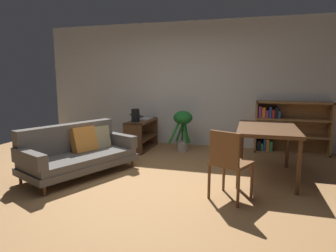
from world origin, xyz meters
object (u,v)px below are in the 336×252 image
(fabric_couch, at_px, (78,151))
(dining_table, at_px, (267,132))
(potted_floor_plant, at_px, (183,125))
(dining_chair_near, at_px, (228,160))
(bookshelf, at_px, (286,127))
(open_laptop, at_px, (142,118))
(desk_speaker, at_px, (135,115))
(media_console, at_px, (142,135))

(fabric_couch, distance_m, dining_table, 2.92)
(potted_floor_plant, height_order, dining_chair_near, dining_chair_near)
(potted_floor_plant, distance_m, dining_chair_near, 2.50)
(fabric_couch, xyz_separation_m, potted_floor_plant, (1.26, 1.84, 0.20))
(dining_table, bearing_deg, bookshelf, 75.37)
(open_laptop, relative_size, desk_speaker, 1.73)
(desk_speaker, bearing_deg, dining_table, -20.24)
(dining_chair_near, height_order, bookshelf, bookshelf)
(dining_chair_near, bearing_deg, bookshelf, 71.21)
(potted_floor_plant, bearing_deg, bookshelf, 13.11)
(media_console, distance_m, dining_chair_near, 2.93)
(bookshelf, bearing_deg, open_laptop, -173.32)
(fabric_couch, xyz_separation_m, dining_table, (2.83, 0.62, 0.34))
(fabric_couch, distance_m, open_laptop, 2.01)
(dining_table, bearing_deg, open_laptop, 151.71)
(media_console, height_order, open_laptop, open_laptop)
(open_laptop, distance_m, dining_table, 2.84)
(media_console, bearing_deg, dining_chair_near, -47.76)
(media_console, xyz_separation_m, dining_chair_near, (1.97, -2.17, 0.21))
(media_console, xyz_separation_m, desk_speaker, (-0.04, -0.23, 0.45))
(bookshelf, bearing_deg, fabric_couch, -144.77)
(fabric_couch, distance_m, dining_chair_near, 2.39)
(media_console, distance_m, desk_speaker, 0.51)
(potted_floor_plant, height_order, bookshelf, bookshelf)
(dining_table, distance_m, dining_chair_near, 1.15)
(potted_floor_plant, xyz_separation_m, dining_chair_near, (1.09, -2.24, -0.05))
(open_laptop, bearing_deg, dining_chair_near, -49.55)
(media_console, relative_size, desk_speaker, 3.98)
(fabric_couch, relative_size, desk_speaker, 7.40)
(desk_speaker, xyz_separation_m, potted_floor_plant, (0.91, 0.30, -0.20))
(fabric_couch, xyz_separation_m, desk_speaker, (0.34, 1.54, 0.39))
(media_console, height_order, dining_chair_near, dining_chair_near)
(open_laptop, relative_size, dining_table, 0.34)
(dining_chair_near, relative_size, bookshelf, 0.62)
(bookshelf, bearing_deg, potted_floor_plant, -166.89)
(potted_floor_plant, bearing_deg, desk_speaker, -161.59)
(media_console, height_order, potted_floor_plant, potted_floor_plant)
(desk_speaker, bearing_deg, fabric_couch, -102.61)
(desk_speaker, relative_size, bookshelf, 0.18)
(potted_floor_plant, distance_m, bookshelf, 2.07)
(fabric_couch, bearing_deg, open_laptop, 80.48)
(dining_chair_near, bearing_deg, dining_table, 64.77)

